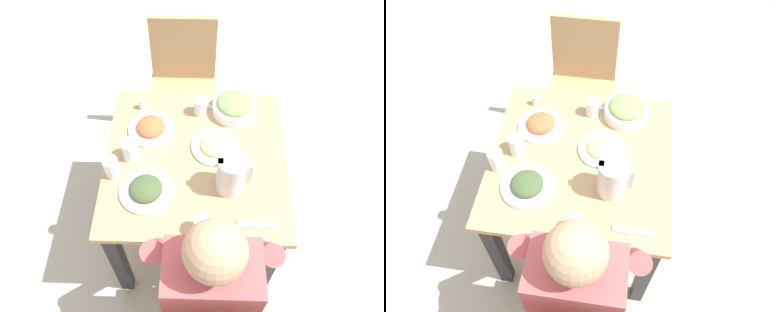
% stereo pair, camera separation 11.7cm
% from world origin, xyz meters
% --- Properties ---
extents(ground_plane, '(8.00, 8.00, 0.00)m').
position_xyz_m(ground_plane, '(0.00, 0.00, 0.00)').
color(ground_plane, '#B7AD99').
extents(dining_table, '(0.81, 0.81, 0.72)m').
position_xyz_m(dining_table, '(0.00, 0.00, 0.58)').
color(dining_table, tan).
rests_on(dining_table, ground_plane).
extents(chair_far, '(0.40, 0.40, 0.89)m').
position_xyz_m(chair_far, '(-0.09, 0.70, 0.51)').
color(chair_far, tan).
rests_on(chair_far, ground_plane).
extents(diner_near, '(0.48, 0.53, 1.19)m').
position_xyz_m(diner_near, '(0.07, -0.49, 0.65)').
color(diner_near, '#B24C4C').
rests_on(diner_near, ground_plane).
extents(water_pitcher, '(0.16, 0.12, 0.19)m').
position_xyz_m(water_pitcher, '(0.15, -0.14, 0.81)').
color(water_pitcher, silver).
rests_on(water_pitcher, dining_table).
extents(salad_bowl, '(0.21, 0.21, 0.09)m').
position_xyz_m(salad_bowl, '(0.18, 0.28, 0.76)').
color(salad_bowl, white).
rests_on(salad_bowl, dining_table).
extents(plate_dolmas, '(0.23, 0.23, 0.05)m').
position_xyz_m(plate_dolmas, '(-0.20, -0.18, 0.73)').
color(plate_dolmas, white).
rests_on(plate_dolmas, dining_table).
extents(plate_rice_curry, '(0.22, 0.22, 0.06)m').
position_xyz_m(plate_rice_curry, '(-0.21, 0.15, 0.73)').
color(plate_rice_curry, white).
rests_on(plate_rice_curry, dining_table).
extents(plate_fries, '(0.22, 0.22, 0.05)m').
position_xyz_m(plate_fries, '(0.09, 0.06, 0.73)').
color(plate_fries, white).
rests_on(plate_fries, dining_table).
extents(water_glass_far_right, '(0.07, 0.07, 0.09)m').
position_xyz_m(water_glass_far_right, '(0.04, -0.35, 0.76)').
color(water_glass_far_right, silver).
rests_on(water_glass_far_right, dining_table).
extents(water_glass_by_pitcher, '(0.06, 0.06, 0.09)m').
position_xyz_m(water_glass_by_pitcher, '(0.02, 0.27, 0.76)').
color(water_glass_by_pitcher, silver).
rests_on(water_glass_by_pitcher, dining_table).
extents(water_glass_near_right, '(0.07, 0.07, 0.10)m').
position_xyz_m(water_glass_near_right, '(-0.29, 0.00, 0.76)').
color(water_glass_near_right, silver).
rests_on(water_glass_near_right, dining_table).
extents(water_glass_near_left, '(0.07, 0.07, 0.10)m').
position_xyz_m(water_glass_near_left, '(-0.35, -0.10, 0.77)').
color(water_glass_near_left, silver).
rests_on(water_glass_near_left, dining_table).
extents(salt_shaker, '(0.03, 0.03, 0.05)m').
position_xyz_m(salt_shaker, '(-0.27, 0.30, 0.74)').
color(salt_shaker, white).
rests_on(salt_shaker, dining_table).
extents(fork_near, '(0.17, 0.03, 0.01)m').
position_xyz_m(fork_near, '(0.26, -0.32, 0.72)').
color(fork_near, silver).
rests_on(fork_near, dining_table).
extents(knife_near, '(0.18, 0.07, 0.01)m').
position_xyz_m(knife_near, '(0.13, 0.29, 0.72)').
color(knife_near, silver).
rests_on(knife_near, dining_table).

